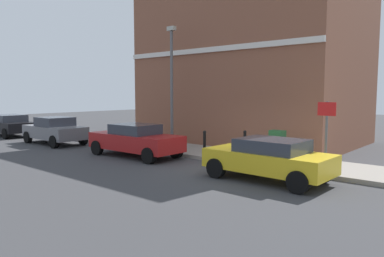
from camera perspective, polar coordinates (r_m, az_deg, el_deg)
ground at (r=13.24m, az=6.43°, el=-6.29°), size 80.00×80.00×0.00m
sidewalk at (r=18.49m, az=-5.83°, el=-2.68°), size 2.62×30.00×0.15m
corner_building at (r=20.86m, az=9.50°, el=9.04°), size 7.87×10.98×8.02m
car_yellow at (r=11.55m, az=11.91°, el=-4.55°), size 1.92×3.94×1.31m
car_red at (r=15.75m, az=-8.86°, el=-1.74°), size 1.86×4.38×1.40m
car_grey at (r=20.81m, az=-20.69°, el=-0.24°), size 1.91×4.01×1.44m
car_black at (r=25.86m, az=-26.64°, el=0.54°), size 1.98×4.05×1.35m
utility_cabinet at (r=14.33m, az=13.18°, el=-2.74°), size 0.46×0.61×1.15m
bollard_near_cabinet at (r=15.15m, az=8.27°, el=-2.12°), size 0.14×0.14×1.04m
bollard_far_kerb at (r=14.93m, az=1.97°, el=-2.17°), size 0.14×0.14×1.04m
street_sign at (r=12.63m, az=20.30°, el=0.44°), size 0.08×0.60×2.30m
lamppost at (r=17.68m, az=-3.20°, el=7.46°), size 0.20×0.44×5.72m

